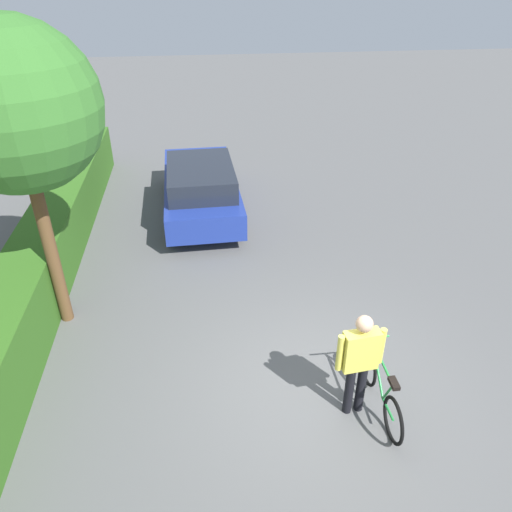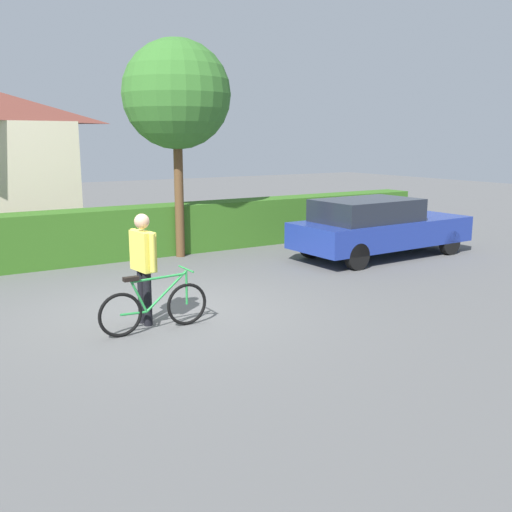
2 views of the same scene
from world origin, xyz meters
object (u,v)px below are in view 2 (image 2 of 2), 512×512
Objects in this scene: parked_car_near at (378,226)px; bicycle at (155,307)px; tree_kerbside at (176,95)px; person_rider at (143,260)px.

bicycle is at bearing -160.63° from parked_car_near.
person_rider is at bearing -120.70° from tree_kerbside.
bicycle is at bearing -118.69° from tree_kerbside.
tree_kerbside is (2.71, 4.56, 2.79)m from person_rider.
tree_kerbside is at bearing 61.31° from bicycle.
bicycle is 6.59m from tree_kerbside.
parked_car_near is 0.91× the size of tree_kerbside.
tree_kerbside reaches higher than parked_car_near.
person_rider reaches higher than parked_car_near.
bicycle is 1.00× the size of person_rider.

